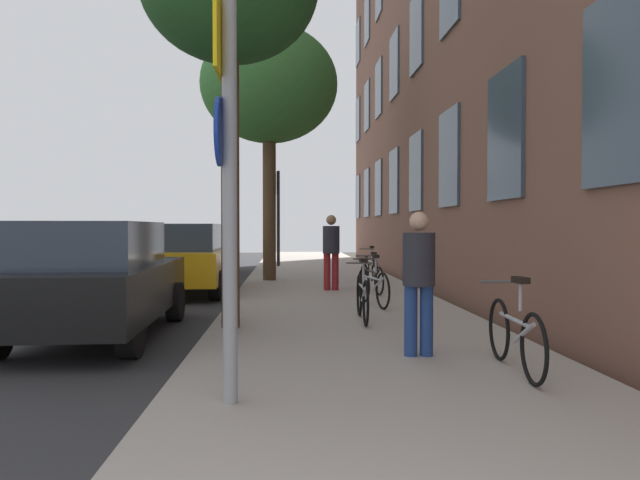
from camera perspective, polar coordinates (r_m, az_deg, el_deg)
name	(u,v)px	position (r m, az deg, el deg)	size (l,w,h in m)	color
ground_plane	(190,287)	(15.92, -12.30, -4.40)	(41.80, 41.80, 0.00)	#332D28
road_asphalt	(108,287)	(16.38, -19.59, -4.27)	(7.00, 38.00, 0.01)	#2D2D30
sidewalk	(324,284)	(15.74, 0.42, -4.22)	(4.20, 38.00, 0.12)	#9E9389
sign_post	(227,157)	(4.93, -8.91, 7.80)	(0.16, 0.60, 3.52)	gray
traffic_light	(275,201)	(22.06, -4.28, 3.76)	(0.43, 0.24, 3.51)	black
tree_far	(269,86)	(16.69, -4.89, 14.46)	(3.70, 3.70, 6.87)	#4C3823
bicycle_0	(515,335)	(6.27, 18.15, -8.58)	(0.42, 1.72, 0.96)	black
bicycle_1	(362,296)	(9.17, 4.07, -5.39)	(0.42, 1.71, 0.97)	black
bicycle_2	(373,286)	(10.93, 5.09, -4.38)	(0.50, 1.64, 0.94)	black
bicycle_3	(372,277)	(13.11, 4.96, -3.53)	(0.45, 1.64, 0.90)	black
bicycle_4	(371,266)	(16.61, 4.86, -2.49)	(0.42, 1.71, 0.92)	black
pedestrian_0	(419,274)	(6.73, 9.43, -3.19)	(0.43, 0.43, 1.61)	navy
pedestrian_1	(331,247)	(13.59, 1.08, -0.69)	(0.45, 0.45, 1.71)	maroon
car_0	(98,279)	(8.85, -20.41, -3.47)	(1.86, 4.40, 1.62)	black
car_1	(187,258)	(14.18, -12.60, -1.68)	(1.85, 4.37, 1.62)	orange
car_2	(201,249)	(19.75, -11.31, -0.86)	(1.81, 4.19, 1.62)	#19662D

